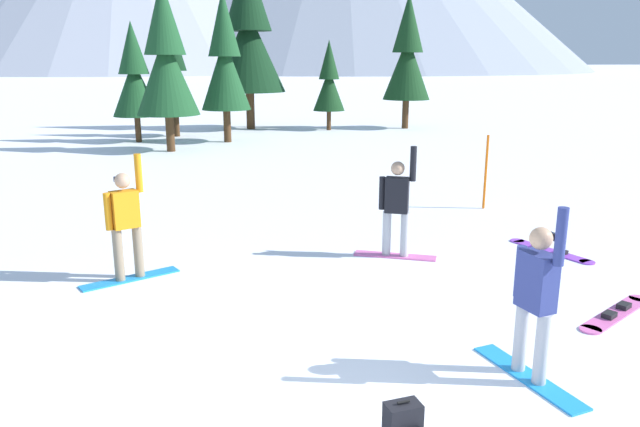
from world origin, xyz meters
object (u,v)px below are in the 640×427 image
Objects in this scene: loose_snowboard_near_right at (616,313)px; pine_tree_slender at (166,59)px; backpack_black at (403,427)px; pine_tree_young at (134,77)px; pine_tree_broad at (248,35)px; snowboarder_background at (397,205)px; trail_marker_pole at (486,172)px; pine_tree_leaning at (174,74)px; snowboarder_midground at (126,223)px; loose_snowboard_near_left at (550,250)px; pine_tree_tall at (329,81)px; pine_tree_twin at (407,56)px; pine_tree_short at (225,60)px; snowboarder_foreground at (535,298)px.

loose_snowboard_near_right is 18.43m from pine_tree_slender.
pine_tree_young is (-4.12, 22.18, 2.50)m from backpack_black.
snowboarder_background is at bearing -88.26° from pine_tree_broad.
pine_tree_broad is (-3.83, 18.01, 3.72)m from trail_marker_pole.
pine_tree_leaning reaches higher than trail_marker_pole.
snowboarder_midground reaches higher than loose_snowboard_near_left.
pine_tree_tall is (4.82, 24.93, 2.16)m from backpack_black.
snowboarder_background is 5.53m from backpack_black.
backpack_black is at bearing -100.95° from pine_tree_tall.
pine_tree_twin is 0.79× the size of pine_tree_broad.
pine_tree_short is 0.74× the size of pine_tree_broad.
pine_tree_short is 1.21× the size of pine_tree_leaning.
pine_tree_tall is (7.66, 19.95, 1.44)m from snowboarder_midground.
pine_tree_tall reaches higher than loose_snowboard_near_right.
pine_tree_young is at bearing 100.52° from backpack_black.
snowboarder_background is at bearing -82.70° from pine_tree_short.
trail_marker_pole is at bearing -103.30° from pine_tree_twin.
pine_tree_slender is at bearing -91.33° from pine_tree_leaning.
loose_snowboard_near_left is 1.00× the size of trail_marker_pole.
snowboarder_midground is at bearing -90.83° from pine_tree_leaning.
pine_tree_tall is at bearing 79.05° from backpack_black.
trail_marker_pole is 0.34× the size of pine_tree_leaning.
pine_tree_short is 0.99× the size of pine_tree_slender.
snowboarder_midground is 17.34m from pine_tree_young.
pine_tree_leaning reaches higher than loose_snowboard_near_right.
pine_tree_broad is (-3.78, 1.30, 2.21)m from pine_tree_tall.
loose_snowboard_near_right is at bearing 31.85° from snowboarder_foreground.
trail_marker_pole is at bearing -68.19° from pine_tree_short.
trail_marker_pole is 0.28× the size of pine_tree_short.
pine_tree_tall is (3.05, 24.03, 1.44)m from snowboarder_foreground.
pine_tree_broad is (-2.83, 24.02, 4.56)m from loose_snowboard_near_right.
trail_marker_pole is at bearing -77.98° from pine_tree_broad.
pine_tree_slender is (-7.23, 14.19, 3.41)m from loose_snowboard_near_left.
snowboarder_background is at bearing -77.16° from pine_tree_leaning.
pine_tree_twin reaches higher than snowboarder_midground.
snowboarder_background reaches higher than loose_snowboard_near_left.
loose_snowboard_near_right is at bearing -73.43° from pine_tree_leaning.
snowboarder_background is 1.15× the size of loose_snowboard_near_right.
pine_tree_short is at bearing -159.17° from pine_tree_twin.
snowboarder_midground is 5.77m from backpack_black.
pine_tree_slender is (-4.44, 18.20, 2.49)m from snowboarder_foreground.
pine_tree_slender is at bearing 124.76° from trail_marker_pole.
pine_tree_leaning is at bearing -146.44° from pine_tree_broad.
pine_tree_short is 3.33m from pine_tree_leaning.
backpack_black is at bearing -109.51° from pine_tree_twin.
trail_marker_pole is at bearing 84.52° from loose_snowboard_near_left.
pine_tree_leaning reaches higher than snowboarder_background.
pine_tree_young is (-1.28, 17.20, 1.77)m from snowboarder_midground.
snowboarder_foreground reaches higher than loose_snowboard_near_right.
snowboarder_midground reaches higher than backpack_black.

